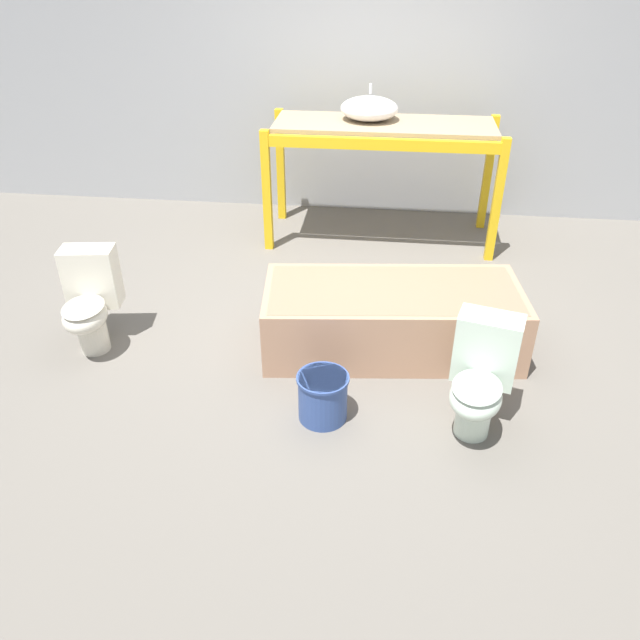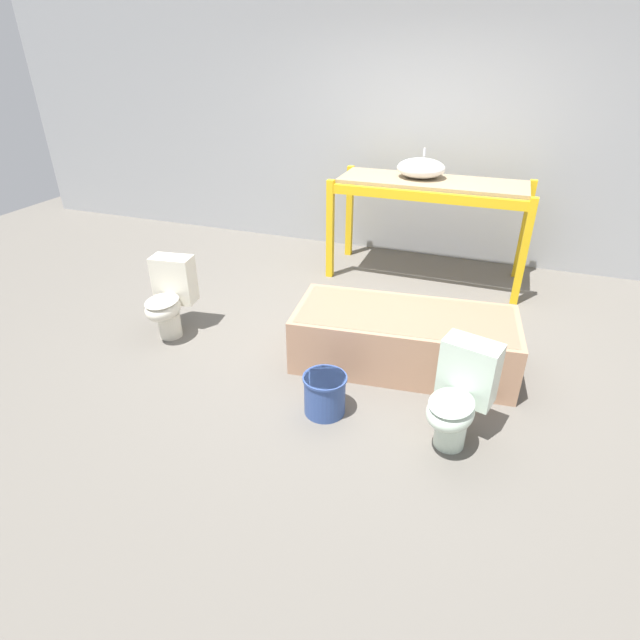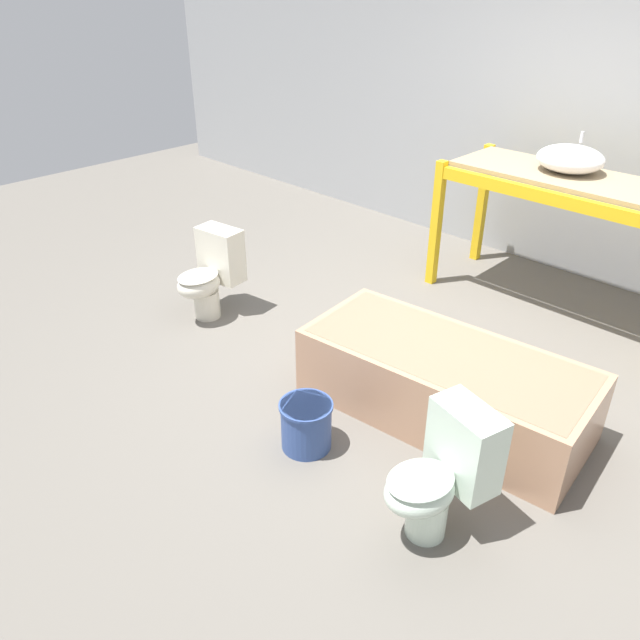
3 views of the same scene
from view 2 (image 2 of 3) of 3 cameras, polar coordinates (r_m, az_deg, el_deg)
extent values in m
plane|color=#666059|center=(4.34, 4.64, -1.93)|extent=(12.00, 12.00, 0.00)
cube|color=#9EA0A3|center=(5.92, 11.66, 22.37)|extent=(10.80, 0.08, 3.20)
cube|color=yellow|center=(5.31, 1.17, 10.24)|extent=(0.07, 0.07, 1.04)
cube|color=yellow|center=(5.06, 22.24, 7.11)|extent=(0.07, 0.07, 1.04)
cube|color=yellow|center=(5.94, 3.40, 12.23)|extent=(0.07, 0.07, 1.04)
cube|color=yellow|center=(5.72, 22.29, 9.47)|extent=(0.07, 0.07, 1.04)
cube|color=yellow|center=(4.97, 12.00, 13.61)|extent=(1.91, 0.06, 0.09)
cube|color=yellow|center=(5.64, 13.20, 15.26)|extent=(1.91, 0.06, 0.09)
cube|color=#998466|center=(5.29, 12.71, 15.15)|extent=(1.84, 0.62, 0.04)
ellipsoid|color=white|center=(5.34, 11.47, 16.65)|extent=(0.48, 0.45, 0.19)
cylinder|color=silver|center=(5.44, 11.85, 18.28)|extent=(0.02, 0.02, 0.08)
cube|color=tan|center=(3.92, 9.52, -2.19)|extent=(1.74, 0.90, 0.44)
cube|color=#977056|center=(3.86, 9.67, -0.50)|extent=(1.65, 0.81, 0.18)
cylinder|color=silver|center=(3.29, 14.66, -12.12)|extent=(0.19, 0.19, 0.22)
ellipsoid|color=silver|center=(3.13, 14.67, -10.10)|extent=(0.36, 0.41, 0.19)
ellipsoid|color=#A3B3A3|center=(3.09, 14.82, -9.13)|extent=(0.34, 0.39, 0.03)
cube|color=silver|center=(3.23, 16.66, -5.59)|extent=(0.38, 0.27, 0.41)
cylinder|color=silver|center=(4.49, -16.79, -0.50)|extent=(0.19, 0.19, 0.22)
ellipsoid|color=silver|center=(4.35, -17.50, 1.30)|extent=(0.32, 0.38, 0.19)
ellipsoid|color=#B3AF9F|center=(4.32, -17.63, 2.09)|extent=(0.31, 0.36, 0.03)
cube|color=silver|center=(4.48, -16.33, 4.49)|extent=(0.37, 0.23, 0.41)
cylinder|color=#334C8C|center=(3.42, 0.55, -8.49)|extent=(0.28, 0.28, 0.29)
cylinder|color=#334C8C|center=(3.34, 0.56, -6.63)|extent=(0.30, 0.30, 0.02)
camera|label=1|loc=(0.66, -97.22, 15.86)|focal=35.00mm
camera|label=3|loc=(1.26, 81.92, 12.48)|focal=35.00mm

